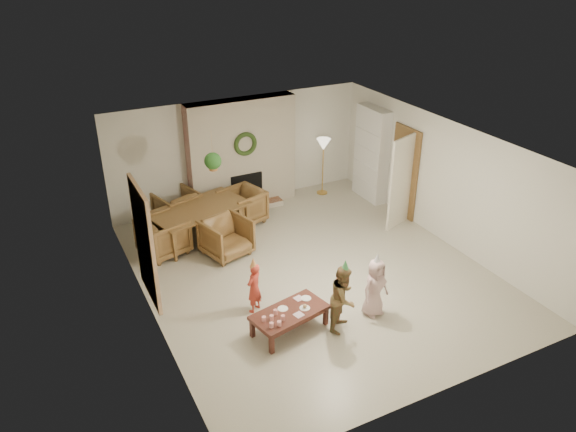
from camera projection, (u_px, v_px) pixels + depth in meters
floor at (312, 271)px, 10.39m from camera, size 7.00×7.00×0.00m
ceiling at (315, 145)px, 9.26m from camera, size 7.00×7.00×0.00m
wall_back at (239, 151)px, 12.62m from camera, size 7.00×0.00×7.00m
wall_front at (447, 320)px, 7.04m from camera, size 7.00×0.00×7.00m
wall_left at (145, 250)px, 8.62m from camera, size 0.00×7.00×7.00m
wall_right at (444, 182)px, 11.04m from camera, size 0.00×7.00×7.00m
fireplace_mass at (242, 154)px, 12.46m from camera, size 2.50×0.40×2.50m
fireplace_hearth at (250, 207)px, 12.71m from camera, size 1.60×0.30×0.12m
fireplace_firebox at (246, 189)px, 12.67m from camera, size 0.75×0.12×0.75m
fireplace_wreath at (245, 144)px, 12.14m from camera, size 0.54×0.10×0.54m
floor_lamp_base at (322, 192)px, 13.56m from camera, size 0.26×0.26×0.03m
floor_lamp_post at (323, 168)px, 13.27m from camera, size 0.03×0.03×1.25m
floor_lamp_shade at (324, 144)px, 13.00m from camera, size 0.33×0.33×0.28m
bookshelf_carcass at (371, 154)px, 12.87m from camera, size 0.30×1.00×2.20m
bookshelf_shelf_a at (369, 180)px, 13.16m from camera, size 0.30×0.92×0.03m
bookshelf_shelf_b at (370, 164)px, 12.98m from camera, size 0.30×0.92×0.03m
bookshelf_shelf_c at (371, 148)px, 12.80m from camera, size 0.30×0.92×0.03m
bookshelf_shelf_d at (372, 131)px, 12.61m from camera, size 0.30×0.92×0.03m
books_row_lower at (372, 177)px, 12.97m from camera, size 0.20×0.40×0.24m
books_row_mid at (368, 158)px, 12.94m from camera, size 0.20×0.44×0.24m
books_row_upper at (373, 144)px, 12.65m from camera, size 0.20×0.36×0.22m
door_frame at (404, 172)px, 12.08m from camera, size 0.05×0.86×2.04m
door_leaf at (401, 182)px, 11.63m from camera, size 0.77×0.32×2.00m
curtain_panel at (145, 244)px, 8.80m from camera, size 0.06×1.20×2.00m
dining_table at (201, 224)px, 11.36m from camera, size 2.21×1.61×0.70m
dining_chair_near at (226, 237)px, 10.77m from camera, size 1.02×1.04×0.77m
dining_chair_far at (177, 208)px, 11.92m from camera, size 1.02×1.04×0.77m
dining_chair_left at (164, 236)px, 10.82m from camera, size 1.04×1.02×0.77m
dining_chair_right at (242, 206)px, 12.00m from camera, size 1.04×1.02×0.77m
hanging_plant_cord at (212, 149)px, 10.09m from camera, size 0.01×0.01×0.70m
hanging_plant_pot at (213, 167)px, 10.25m from camera, size 0.16×0.16×0.12m
hanging_plant_foliage at (213, 161)px, 10.20m from camera, size 0.32×0.32×0.32m
coffee_table_top at (290, 312)px, 8.68m from camera, size 1.32×0.85×0.06m
coffee_table_apron at (290, 316)px, 8.71m from camera, size 1.20×0.74×0.07m
coffee_leg_fl at (272, 344)px, 8.28m from camera, size 0.08×0.08×0.32m
coffee_leg_fr at (326, 316)px, 8.90m from camera, size 0.08×0.08×0.32m
coffee_leg_bl at (252, 328)px, 8.62m from camera, size 0.08×0.08×0.32m
coffee_leg_br at (306, 302)px, 9.24m from camera, size 0.08×0.08×0.32m
cup_a at (271, 325)px, 8.29m from camera, size 0.08×0.08×0.08m
cup_b at (264, 319)px, 8.42m from camera, size 0.08×0.08×0.08m
cup_c at (279, 323)px, 8.32m from camera, size 0.08×0.08×0.08m
cup_d at (272, 318)px, 8.45m from camera, size 0.08×0.08×0.08m
cup_e at (283, 318)px, 8.44m from camera, size 0.08×0.08×0.08m
cup_f at (275, 312)px, 8.57m from camera, size 0.08×0.08×0.08m
plate_a at (283, 309)px, 8.71m from camera, size 0.20×0.20×0.01m
plate_b at (305, 308)px, 8.73m from camera, size 0.20×0.20×0.01m
plate_c at (306, 298)px, 8.96m from camera, size 0.20×0.20×0.01m
food_scoop at (305, 306)px, 8.71m from camera, size 0.08×0.08×0.07m
napkin_left at (299, 315)px, 8.57m from camera, size 0.17×0.17×0.01m
napkin_right at (299, 298)px, 8.96m from camera, size 0.17×0.17×0.01m
child_red at (254, 288)px, 9.10m from camera, size 0.39×0.36×0.90m
party_hat_red at (253, 262)px, 8.88m from camera, size 0.15×0.15×0.17m
child_plaid at (344, 298)px, 8.66m from camera, size 0.69×0.67×1.12m
party_hat_plaid at (345, 265)px, 8.39m from camera, size 0.17×0.17×0.18m
child_pink at (375, 288)px, 9.00m from camera, size 0.55×0.40×1.02m
party_hat_pink at (377, 258)px, 8.75m from camera, size 0.13×0.13×0.18m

